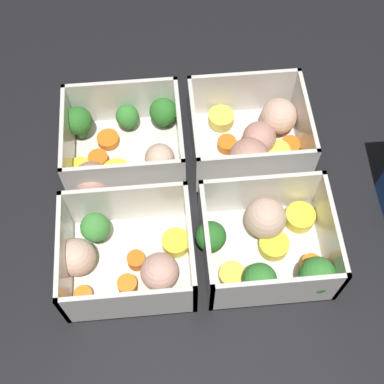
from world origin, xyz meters
TOP-DOWN VIEW (x-y plane):
  - ground_plane at (0.00, 0.00)m, footprint 4.00×4.00m
  - container_near_left at (-0.09, -0.07)m, footprint 0.14×0.12m
  - container_near_right at (0.08, -0.07)m, footprint 0.15×0.14m
  - container_far_left at (-0.08, 0.08)m, footprint 0.15×0.13m
  - container_far_right at (0.08, 0.07)m, footprint 0.15×0.12m

SIDE VIEW (x-z plane):
  - ground_plane at x=0.00m, z-range 0.00..0.00m
  - container_near_right at x=0.08m, z-range -0.01..0.06m
  - container_near_left at x=-0.09m, z-range -0.01..0.06m
  - container_far_right at x=0.08m, z-range -0.01..0.06m
  - container_far_left at x=-0.08m, z-range -0.01..0.06m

